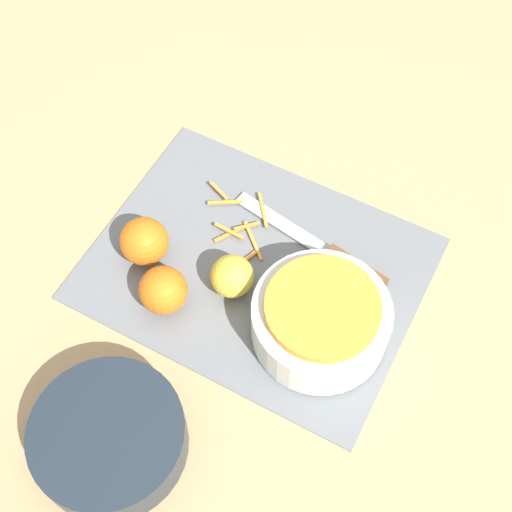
{
  "coord_description": "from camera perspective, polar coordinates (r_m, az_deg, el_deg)",
  "views": [
    {
      "loc": [
        -0.25,
        0.47,
        0.91
      ],
      "look_at": [
        0.0,
        0.0,
        0.04
      ],
      "focal_mm": 50.0,
      "sensor_mm": 36.0,
      "label": 1
    }
  ],
  "objects": [
    {
      "name": "cutting_board",
      "position": [
        1.05,
        -0.0,
        -0.93
      ],
      "size": [
        0.47,
        0.37,
        0.01
      ],
      "color": "slate",
      "rests_on": "ground_plane"
    },
    {
      "name": "knife",
      "position": [
        1.06,
        6.46,
        -0.04
      ],
      "size": [
        0.27,
        0.06,
        0.02
      ],
      "rotation": [
        0.0,
        0.0,
        -0.17
      ],
      "color": "brown",
      "rests_on": "cutting_board"
    },
    {
      "name": "peel_pile",
      "position": [
        1.08,
        -1.28,
        2.53
      ],
      "size": [
        0.14,
        0.14,
        0.01
      ],
      "color": "orange",
      "rests_on": "cutting_board"
    },
    {
      "name": "lemon",
      "position": [
        1.0,
        -1.93,
        -1.62
      ],
      "size": [
        0.06,
        0.06,
        0.06
      ],
      "color": "gold",
      "rests_on": "cutting_board"
    },
    {
      "name": "ground_plane",
      "position": [
        1.05,
        -0.0,
        -1.01
      ],
      "size": [
        4.0,
        4.0,
        0.0
      ],
      "primitive_type": "plane",
      "color": "tan"
    },
    {
      "name": "bowl_speckled",
      "position": [
        0.97,
        5.19,
        -5.06
      ],
      "size": [
        0.19,
        0.19,
        0.08
      ],
      "color": "silver",
      "rests_on": "cutting_board"
    },
    {
      "name": "bowl_dark",
      "position": [
        0.94,
        -11.64,
        -14.07
      ],
      "size": [
        0.19,
        0.19,
        0.06
      ],
      "color": "#1E2833",
      "rests_on": "ground_plane"
    },
    {
      "name": "orange_right",
      "position": [
        1.0,
        -7.44,
        -2.72
      ],
      "size": [
        0.07,
        0.07,
        0.07
      ],
      "color": "orange",
      "rests_on": "cutting_board"
    },
    {
      "name": "orange_left",
      "position": [
        1.04,
        -8.94,
        1.18
      ],
      "size": [
        0.07,
        0.07,
        0.07
      ],
      "color": "orange",
      "rests_on": "cutting_board"
    }
  ]
}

